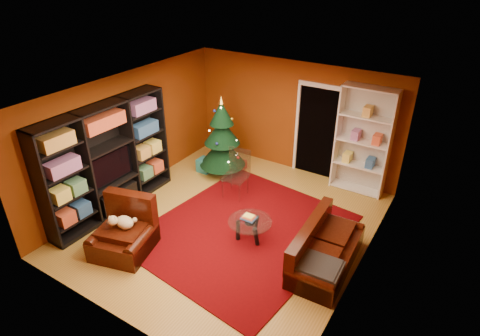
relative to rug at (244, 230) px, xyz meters
The scene contains 17 objects.
floor 0.37m from the rug, behind, with size 5.00×5.50×0.05m, color olive.
ceiling 2.64m from the rug, behind, with size 5.00×5.50×0.05m, color silver.
wall_back 3.12m from the rug, 97.41° to the left, with size 5.00×0.05×2.60m, color #78330C.
wall_left 3.17m from the rug, behind, with size 0.05×5.50×2.60m, color #78330C.
wall_right 2.51m from the rug, ahead, with size 0.05×5.50×2.60m, color #78330C.
doorway 2.97m from the rug, 85.21° to the left, with size 1.06×0.60×2.16m, color black, non-canonical shape.
rug is the anchor object (origin of this frame).
media_unit 2.96m from the rug, 164.41° to the right, with size 0.44×2.89×2.22m, color black, non-canonical shape.
christmas_tree 2.50m from the rug, 134.06° to the left, with size 1.08×1.08×1.92m, color black, non-canonical shape.
gift_box_teal 2.54m from the rug, 143.21° to the left, with size 0.32×0.32×0.32m, color teal.
gift_box_red 2.50m from the rug, 123.00° to the left, with size 0.20×0.20×0.20m, color maroon.
white_bookshelf 3.15m from the rug, 63.32° to the left, with size 1.11×0.40×2.40m, color white, non-canonical shape.
armchair 2.22m from the rug, 132.80° to the right, with size 1.02×1.02×0.80m, color black, non-canonical shape.
dog 2.20m from the rug, 133.23° to the right, with size 0.40×0.30×0.26m, color beige, non-canonical shape.
sofa 1.70m from the rug, ahead, with size 1.78×0.80×0.77m, color black, non-canonical shape.
coffee_table 0.33m from the rug, 33.92° to the right, with size 0.80×0.80×0.50m, color gray, non-canonical shape.
acrylic_chair 1.32m from the rug, 130.23° to the left, with size 0.49×0.53×0.95m, color #66605B, non-canonical shape.
Camera 1 is at (3.54, -5.27, 4.69)m, focal length 30.00 mm.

